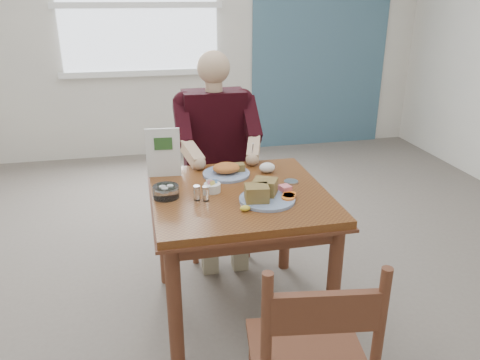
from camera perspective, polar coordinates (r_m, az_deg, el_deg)
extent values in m
plane|color=#645951|center=(2.82, -0.07, -15.57)|extent=(6.00, 6.00, 0.00)
plane|color=beige|center=(5.22, -7.52, 18.23)|extent=(5.50, 0.00, 5.50)
cube|color=#406377|center=(5.58, 9.98, 18.32)|extent=(1.60, 0.02, 2.80)
ellipsoid|color=yellow|center=(2.22, 0.63, -3.46)|extent=(0.06, 0.04, 0.03)
ellipsoid|color=white|center=(2.69, 3.33, 1.52)|extent=(0.11, 0.10, 0.06)
cylinder|color=silver|center=(2.56, 6.23, -0.22)|extent=(0.10, 0.10, 0.01)
cube|color=white|center=(5.16, -12.31, 20.12)|extent=(1.60, 0.02, 1.30)
cube|color=white|center=(5.21, -11.70, 12.65)|extent=(1.72, 0.04, 0.06)
cube|color=white|center=(5.15, -12.31, 20.12)|extent=(1.72, 0.04, 0.06)
cube|color=brown|center=(2.45, -0.08, -1.85)|extent=(0.90, 0.90, 0.04)
cube|color=#5A2E1D|center=(2.46, -0.08, -2.44)|extent=(0.92, 0.92, 0.01)
cylinder|color=#5A2E1D|center=(2.25, -7.94, -15.43)|extent=(0.07, 0.07, 0.71)
cylinder|color=#5A2E1D|center=(2.41, 11.31, -12.86)|extent=(0.07, 0.07, 0.71)
cylinder|color=#5A2E1D|center=(2.91, -9.30, -6.24)|extent=(0.07, 0.07, 0.71)
cylinder|color=#5A2E1D|center=(3.04, 5.56, -4.80)|extent=(0.07, 0.07, 0.71)
cube|color=#5A2E1D|center=(2.14, 2.18, -7.68)|extent=(0.80, 0.03, 0.08)
cube|color=#5A2E1D|center=(2.82, -1.77, -0.05)|extent=(0.80, 0.03, 0.08)
cube|color=#5A2E1D|center=(2.43, -9.12, -4.13)|extent=(0.03, 0.80, 0.08)
cube|color=#5A2E1D|center=(2.58, 8.43, -2.50)|extent=(0.03, 0.80, 0.08)
cylinder|color=#5A2E1D|center=(3.15, -5.54, -6.48)|extent=(0.04, 0.04, 0.45)
cylinder|color=#5A2E1D|center=(3.20, 0.90, -5.85)|extent=(0.04, 0.04, 0.45)
cylinder|color=#5A2E1D|center=(3.47, -6.29, -3.71)|extent=(0.04, 0.04, 0.45)
cylinder|color=#5A2E1D|center=(3.52, -0.45, -3.19)|extent=(0.04, 0.04, 0.45)
cube|color=#5A2E1D|center=(3.23, -2.93, -0.93)|extent=(0.42, 0.42, 0.03)
cylinder|color=#5A2E1D|center=(3.29, -6.63, 3.77)|extent=(0.04, 0.04, 0.50)
cylinder|color=#5A2E1D|center=(3.34, -0.48, 4.21)|extent=(0.04, 0.04, 0.50)
cube|color=#5A2E1D|center=(3.28, -3.57, 5.66)|extent=(0.38, 0.03, 0.14)
cube|color=#5A2E1D|center=(1.86, 8.18, -20.48)|extent=(0.48, 0.48, 0.03)
cylinder|color=#5A2E1D|center=(1.55, 3.21, -19.04)|extent=(0.04, 0.04, 0.50)
cylinder|color=#5A2E1D|center=(1.63, 16.54, -17.73)|extent=(0.04, 0.04, 0.50)
cube|color=#5A2E1D|center=(1.52, 10.32, -15.59)|extent=(0.38, 0.08, 0.14)
cube|color=gray|center=(3.08, -4.41, -0.64)|extent=(0.13, 0.38, 0.12)
cube|color=gray|center=(3.11, -0.76, -0.34)|extent=(0.13, 0.38, 0.12)
cube|color=gray|center=(3.04, -3.75, -7.14)|extent=(0.10, 0.10, 0.48)
cube|color=gray|center=(3.08, -0.05, -6.77)|extent=(0.10, 0.10, 0.48)
cube|color=black|center=(3.13, -3.15, 5.62)|extent=(0.40, 0.22, 0.58)
sphere|color=black|center=(3.05, -6.80, 9.34)|extent=(0.15, 0.15, 0.15)
sphere|color=black|center=(3.11, 0.27, 9.73)|extent=(0.15, 0.15, 0.15)
cylinder|color=tan|center=(3.04, -3.21, 11.14)|extent=(0.11, 0.11, 0.08)
sphere|color=tan|center=(3.02, -3.26, 13.56)|extent=(0.21, 0.21, 0.21)
cube|color=black|center=(2.96, -7.06, 6.95)|extent=(0.09, 0.29, 0.27)
cube|color=black|center=(3.03, 1.30, 7.46)|extent=(0.09, 0.29, 0.27)
sphere|color=black|center=(2.88, -6.73, 4.46)|extent=(0.09, 0.09, 0.09)
sphere|color=black|center=(2.95, 1.82, 5.04)|extent=(0.09, 0.09, 0.09)
cube|color=tan|center=(2.81, -5.90, 3.29)|extent=(0.14, 0.23, 0.14)
cube|color=tan|center=(2.87, 1.66, 3.83)|extent=(0.14, 0.23, 0.14)
sphere|color=tan|center=(2.74, -5.02, 2.06)|extent=(0.08, 0.08, 0.08)
sphere|color=tan|center=(2.79, 1.51, 2.54)|extent=(0.08, 0.08, 0.08)
cylinder|color=silver|center=(2.78, 1.52, 3.52)|extent=(0.01, 0.05, 0.12)
cylinder|color=white|center=(2.33, 3.32, -2.37)|extent=(0.34, 0.34, 0.02)
cube|color=#A48C49|center=(2.28, 2.06, -1.61)|extent=(0.12, 0.11, 0.08)
cube|color=#A48C49|center=(2.36, 3.08, -0.82)|extent=(0.15, 0.14, 0.08)
cylinder|color=orange|center=(2.33, 5.88, -2.14)|extent=(0.09, 0.09, 0.01)
cylinder|color=orange|center=(2.35, 5.97, -1.91)|extent=(0.08, 0.08, 0.01)
cylinder|color=orange|center=(2.37, 6.06, -1.70)|extent=(0.07, 0.07, 0.01)
cube|color=#EB6F7A|center=(2.41, 5.52, -1.01)|extent=(0.07, 0.07, 0.03)
cylinder|color=white|center=(2.66, -1.68, 0.76)|extent=(0.27, 0.27, 0.01)
ellipsoid|color=orange|center=(2.64, -1.69, 1.49)|extent=(0.16, 0.13, 0.06)
cube|color=#A48C49|center=(2.68, -0.53, 1.55)|extent=(0.10, 0.06, 0.04)
cylinder|color=white|center=(2.43, -3.40, -0.95)|extent=(0.09, 0.09, 0.05)
cube|color=pink|center=(2.42, -3.63, -0.28)|extent=(0.03, 0.02, 0.02)
cube|color=#6699D8|center=(2.43, -3.13, -0.16)|extent=(0.03, 0.02, 0.02)
cube|color=#EAD159|center=(2.41, -3.37, -0.38)|extent=(0.03, 0.03, 0.02)
cube|color=white|center=(2.43, -3.78, -0.17)|extent=(0.03, 0.01, 0.02)
cylinder|color=white|center=(2.33, -5.28, -1.75)|extent=(0.04, 0.04, 0.06)
cylinder|color=silver|center=(2.32, -5.31, -0.87)|extent=(0.04, 0.04, 0.01)
cylinder|color=white|center=(2.32, -4.19, -1.82)|extent=(0.04, 0.04, 0.06)
cylinder|color=silver|center=(2.31, -4.21, -0.94)|extent=(0.04, 0.04, 0.01)
cylinder|color=white|center=(2.39, -9.02, -1.43)|extent=(0.16, 0.16, 0.06)
cylinder|color=white|center=(2.38, -9.43, -0.99)|extent=(0.04, 0.04, 0.02)
cylinder|color=white|center=(2.39, -8.51, -0.89)|extent=(0.04, 0.04, 0.02)
cylinder|color=white|center=(2.36, -9.15, -1.18)|extent=(0.04, 0.04, 0.02)
cube|color=white|center=(2.63, -9.34, 3.30)|extent=(0.19, 0.03, 0.28)
cube|color=#2D5926|center=(2.61, -9.34, 4.38)|extent=(0.10, 0.01, 0.07)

